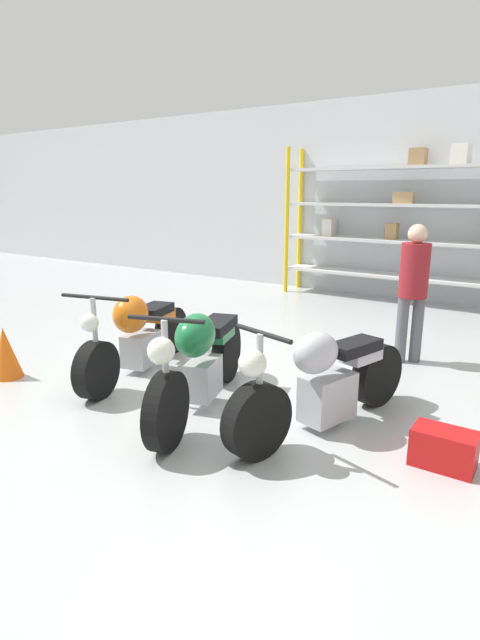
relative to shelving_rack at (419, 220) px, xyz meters
The scene contains 9 objects.
ground_plane 5.55m from the shelving_rack, 93.95° to the right, with size 30.00×30.00×0.00m, color #B2B7B7.
back_wall 0.62m from the shelving_rack, 135.00° to the left, with size 30.00×0.08×3.60m.
shelving_rack is the anchor object (origin of this frame).
motorcycle_orange 5.53m from the shelving_rack, 106.23° to the right, with size 0.85×2.06×1.00m.
motorcycle_green 5.70m from the shelving_rack, 93.61° to the right, with size 0.90×2.08×1.04m.
motorcycle_silver 5.48m from the shelving_rack, 82.31° to the right, with size 0.82×2.04×0.97m.
person_browsing 3.36m from the shelving_rack, 75.60° to the right, with size 0.45×0.45×1.59m.
toolbox 5.81m from the shelving_rack, 72.48° to the right, with size 0.44×0.26×0.28m.
traffic_cone 6.75m from the shelving_rack, 112.89° to the right, with size 0.32×0.32×0.55m.
Camera 1 is at (2.66, -3.56, 1.93)m, focal length 28.00 mm.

